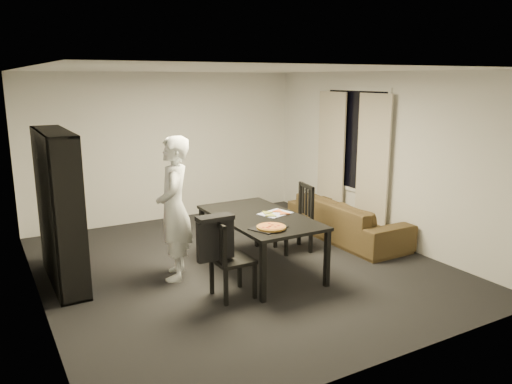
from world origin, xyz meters
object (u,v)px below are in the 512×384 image
chair_left (226,254)px  dining_table (260,221)px  baking_tray (268,228)px  sofa (347,219)px  bookshelf (59,208)px  chair_right (299,213)px  person (174,209)px  pepperoni_pizza (271,227)px

chair_left → dining_table: bearing=-55.1°
chair_left → baking_tray: bearing=-89.3°
baking_tray → sofa: baking_tray is taller
bookshelf → chair_right: 3.28m
chair_left → person: 1.00m
chair_right → pepperoni_pizza: 1.50m
dining_table → chair_right: (0.92, 0.43, -0.12)m
sofa → person: bearing=92.8°
baking_tray → pepperoni_pizza: (0.01, -0.05, 0.02)m
chair_left → chair_right: (1.68, 0.97, 0.03)m
dining_table → baking_tray: (-0.19, -0.53, 0.07)m
baking_tray → chair_left: bearing=-179.0°
sofa → chair_left: bearing=111.2°
bookshelf → dining_table: bearing=-20.9°
pepperoni_pizza → person: bearing=133.3°
dining_table → chair_left: 0.95m
pepperoni_pizza → dining_table: bearing=72.9°
person → bookshelf: bearing=-89.7°
baking_tray → pepperoni_pizza: size_ratio=1.14×
pepperoni_pizza → chair_left: bearing=176.5°
bookshelf → pepperoni_pizza: bookshelf is taller
bookshelf → chair_right: size_ratio=1.92×
chair_right → baking_tray: chair_right is taller
person → sofa: 2.98m
bookshelf → baking_tray: bearing=-33.7°
person → sofa: (2.92, 0.15, -0.59)m
pepperoni_pizza → sofa: pepperoni_pizza is taller
bookshelf → baking_tray: bookshelf is taller
pepperoni_pizza → sofa: size_ratio=0.16×
dining_table → person: (-1.04, 0.34, 0.22)m
pepperoni_pizza → baking_tray: bearing=103.0°
baking_tray → sofa: (2.07, 1.02, -0.44)m
baking_tray → person: bearing=134.5°
person → baking_tray: person is taller
person → sofa: size_ratio=0.84×
bookshelf → pepperoni_pizza: (2.13, -1.46, -0.17)m
bookshelf → pepperoni_pizza: 2.59m
bookshelf → chair_right: (3.23, -0.45, -0.39)m
bookshelf → chair_left: bookshelf is taller
person → baking_tray: 1.23m
chair_left → chair_right: 1.94m
person → pepperoni_pizza: size_ratio=5.19×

